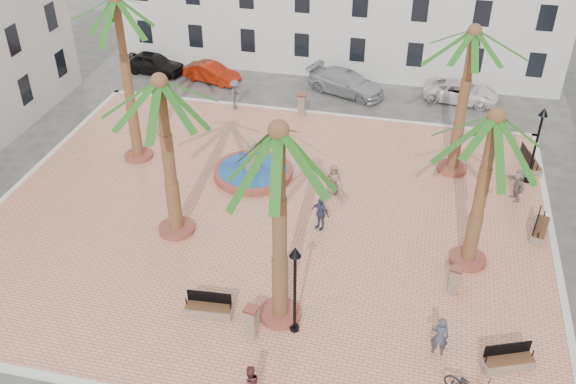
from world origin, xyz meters
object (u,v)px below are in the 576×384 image
at_px(bench_s, 209,309).
at_px(pedestrian_north, 235,95).
at_px(palm_e, 493,136).
at_px(pedestrian_east, 518,185).
at_px(car_black, 154,63).
at_px(bench_ne, 529,163).
at_px(palm_sw, 162,102).
at_px(pedestrian_fountain_a, 333,180).
at_px(bollard_n, 302,104).
at_px(cyclist_b, 250,384).
at_px(bench_se, 508,362).
at_px(fountain, 253,171).
at_px(bollard_e, 455,280).
at_px(car_white, 461,92).
at_px(palm_ne, 472,49).
at_px(cyclist_a, 440,336).
at_px(car_red, 212,73).
at_px(palm_nw, 118,17).
at_px(bollard_se, 251,321).
at_px(lamppost_e, 539,133).
at_px(car_silver, 346,83).
at_px(bench_e, 540,229).
at_px(lamppost_s, 295,276).
at_px(pedestrian_fountain_b, 320,213).
at_px(palm_s, 279,155).

relative_size(bench_s, pedestrian_north, 1.02).
bearing_deg(palm_e, pedestrian_east, 67.17).
xyz_separation_m(palm_e, car_black, (-21.12, 16.00, -5.57)).
relative_size(palm_e, bench_ne, 3.52).
distance_m(palm_sw, pedestrian_fountain_a, 9.77).
distance_m(bollard_n, pedestrian_fountain_a, 8.53).
bearing_deg(cyclist_b, bench_se, 173.72).
relative_size(fountain, pedestrian_east, 2.46).
bearing_deg(pedestrian_east, bollard_n, -138.60).
xyz_separation_m(bollard_e, car_white, (0.15, 18.37, -0.17)).
height_order(palm_ne, bench_ne, palm_ne).
distance_m(cyclist_a, pedestrian_north, 21.55).
bearing_deg(car_red, bench_ne, -95.03).
relative_size(palm_nw, bollard_se, 6.52).
relative_size(car_black, car_red, 1.11).
relative_size(bench_se, car_white, 0.41).
relative_size(fountain, bench_ne, 1.95).
distance_m(lamppost_e, bollard_n, 13.72).
height_order(car_black, car_red, car_black).
distance_m(car_black, car_red, 4.38).
xyz_separation_m(cyclist_a, car_white, (0.65, 21.78, -0.37)).
xyz_separation_m(pedestrian_east, car_silver, (-9.96, 10.40, -0.23)).
distance_m(bench_e, car_red, 23.71).
bearing_deg(bollard_e, lamppost_s, -149.22).
distance_m(bench_e, pedestrian_fountain_a, 9.76).
relative_size(lamppost_e, pedestrian_fountain_b, 2.53).
bearing_deg(cyclist_a, bollard_se, 7.16).
bearing_deg(bollard_se, car_black, 120.85).
bearing_deg(palm_sw, palm_e, 3.37).
height_order(pedestrian_fountain_a, car_silver, pedestrian_fountain_a).
height_order(palm_nw, bollard_n, palm_nw).
bearing_deg(car_black, bench_ne, -99.03).
relative_size(bench_e, car_silver, 0.38).
relative_size(lamppost_e, bollard_n, 2.98).
height_order(bench_ne, bollard_n, bollard_n).
xyz_separation_m(lamppost_s, car_silver, (-1.33, 21.33, -2.11)).
relative_size(cyclist_b, pedestrian_east, 0.96).
bearing_deg(pedestrian_fountain_a, bollard_n, 88.92).
xyz_separation_m(palm_sw, palm_ne, (12.15, 8.18, 0.18)).
bearing_deg(palm_s, lamppost_e, 50.38).
relative_size(bollard_e, car_black, 0.30).
height_order(palm_ne, pedestrian_fountain_a, palm_ne).
bearing_deg(cyclist_b, bench_e, -159.47).
bearing_deg(car_white, car_silver, 101.24).
bearing_deg(fountain, bollard_e, -33.04).
relative_size(palm_ne, cyclist_b, 4.97).
bearing_deg(bollard_e, palm_nw, 157.25).
relative_size(lamppost_s, cyclist_a, 2.31).
bearing_deg(bollard_e, car_silver, 111.74).
bearing_deg(car_red, cyclist_a, -128.96).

